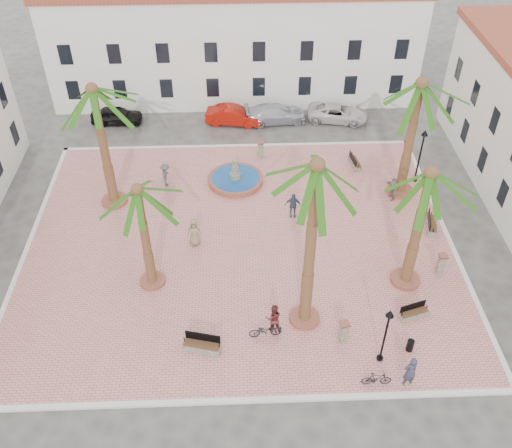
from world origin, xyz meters
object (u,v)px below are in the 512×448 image
at_px(bench_se, 413,314).
at_px(cyclist_a, 410,371).
at_px(bollard_e, 441,264).
at_px(bicycle_b, 377,379).
at_px(fountain, 236,179).
at_px(palm_nw, 95,103).
at_px(bench_e, 431,225).
at_px(bench_s, 202,346).
at_px(lamppost_e, 422,147).
at_px(car_white, 338,113).
at_px(cyclist_b, 274,318).
at_px(pedestrian_fountain_a, 194,232).
at_px(bollard_n, 261,149).
at_px(car_black, 117,115).
at_px(pedestrian_north, 166,175).
at_px(car_silver, 276,114).
at_px(pedestrian_fountain_b, 293,205).
at_px(palm_sw, 139,202).
at_px(bicycle_a, 265,330).
at_px(palm_ne, 419,97).
at_px(palm_e, 428,188).
at_px(lamppost_s, 387,327).
at_px(palm_s, 316,184).
at_px(litter_bin, 410,345).
at_px(bench_ne, 355,163).
at_px(bollard_se, 343,331).

bearing_deg(bench_se, cyclist_a, -125.54).
xyz_separation_m(bollard_e, bicycle_b, (-5.17, -7.34, -0.27)).
bearing_deg(fountain, palm_nw, -166.37).
relative_size(bench_se, bollard_e, 1.22).
xyz_separation_m(bench_se, bench_e, (2.93, 7.14, 0.03)).
height_order(bench_s, cyclist_a, cyclist_a).
relative_size(lamppost_e, car_white, 0.85).
bearing_deg(cyclist_b, pedestrian_fountain_a, -54.98).
height_order(bollard_n, car_black, bollard_n).
relative_size(pedestrian_north, car_silver, 0.35).
bearing_deg(cyclist_a, pedestrian_fountain_b, -85.33).
distance_m(palm_sw, cyclist_a, 15.58).
xyz_separation_m(bicycle_a, pedestrian_fountain_a, (-3.93, 7.26, 0.50)).
relative_size(bench_e, car_white, 0.39).
height_order(pedestrian_fountain_b, car_silver, pedestrian_fountain_b).
height_order(pedestrian_north, car_silver, pedestrian_north).
bearing_deg(car_black, bench_s, -160.96).
xyz_separation_m(palm_ne, pedestrian_north, (-15.99, 1.39, -6.29)).
bearing_deg(palm_e, lamppost_s, -115.68).
distance_m(palm_s, pedestrian_fountain_a, 11.87).
bearing_deg(lamppost_e, pedestrian_fountain_a, -158.27).
bearing_deg(bollard_e, lamppost_e, 84.49).
bearing_deg(palm_sw, litter_bin, -21.30).
height_order(bollard_n, cyclist_a, cyclist_a).
height_order(bollard_n, pedestrian_north, pedestrian_north).
relative_size(palm_sw, cyclist_b, 3.86).
bearing_deg(litter_bin, pedestrian_fountain_a, 143.06).
bearing_deg(palm_s, palm_sw, 159.92).
bearing_deg(palm_s, bicycle_b, -54.07).
distance_m(pedestrian_north, car_black, 10.05).
xyz_separation_m(pedestrian_north, car_silver, (8.14, 8.60, -0.30)).
relative_size(fountain, bollard_n, 2.96).
height_order(palm_s, palm_ne, palm_s).
distance_m(bench_se, pedestrian_fountain_a, 13.50).
height_order(bench_se, car_black, car_black).
relative_size(bench_se, pedestrian_fountain_b, 0.95).
relative_size(bench_se, car_silver, 0.34).
height_order(bench_e, bicycle_a, bench_e).
bearing_deg(pedestrian_north, bench_s, -165.69).
relative_size(palm_ne, litter_bin, 12.06).
xyz_separation_m(bench_se, litter_bin, (-0.74, -2.16, 0.11)).
bearing_deg(litter_bin, lamppost_e, 74.77).
xyz_separation_m(fountain, pedestrian_fountain_b, (3.64, -3.87, 0.62)).
relative_size(fountain, bench_ne, 2.27).
xyz_separation_m(bench_s, cyclist_b, (3.68, 1.18, 0.61)).
xyz_separation_m(palm_nw, pedestrian_fountain_a, (5.56, -4.36, -6.43)).
bearing_deg(pedestrian_fountain_a, bicycle_a, -64.83).
relative_size(bench_s, bench_se, 1.19).
xyz_separation_m(bench_ne, bollard_se, (-3.31, -15.62, 0.45)).
relative_size(palm_s, litter_bin, 14.68).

